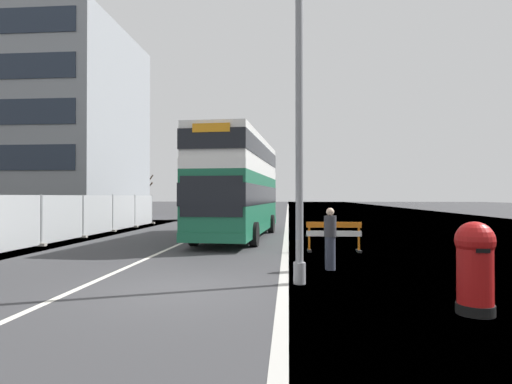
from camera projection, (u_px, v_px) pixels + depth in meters
name	position (u px, v px, depth m)	size (l,w,h in m)	color
ground	(207.00, 291.00, 8.97)	(140.00, 280.00, 0.10)	#38383A
double_decker_bus	(239.00, 186.00, 19.98)	(3.29, 10.99, 4.81)	#196042
lamppost_foreground	(299.00, 122.00, 9.54)	(0.29, 0.70, 8.01)	gray
red_pillar_postbox	(475.00, 263.00, 7.07)	(0.65, 0.65, 1.60)	black
roadworks_barrier	(334.00, 233.00, 14.94)	(2.00, 0.49, 1.09)	orange
construction_site_fence	(99.00, 215.00, 21.77)	(0.44, 17.20, 2.13)	#A8AAAD
car_oncoming_near	(205.00, 207.00, 35.28)	(1.94, 4.35, 2.32)	silver
car_receding_mid	(214.00, 206.00, 45.09)	(2.05, 3.91, 2.07)	navy
bare_tree_far_verge_near	(143.00, 196.00, 47.39)	(2.49, 2.81, 4.53)	#4C3D2D
bare_tree_far_verge_mid	(142.00, 192.00, 47.23)	(2.76, 2.73, 4.88)	#4C3D2D
pedestrian_at_kerb	(330.00, 239.00, 11.32)	(0.34, 0.34, 1.71)	#2D3342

